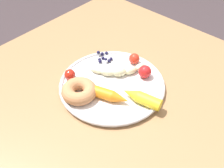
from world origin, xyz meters
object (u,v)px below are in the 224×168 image
Objects in this scene: donut at (79,91)px; tomato_near at (134,59)px; carrot_yellow at (141,98)px; tomato_far at (70,75)px; tomato_mid at (145,72)px; plate at (112,85)px; banana at (119,71)px; carrot_orange at (109,95)px; dining_table at (114,114)px; blueberry_pile at (104,57)px.

tomato_near is at bearing -6.37° from donut.
tomato_far is at bearing 106.97° from carrot_yellow.
tomato_mid is 0.23m from tomato_far.
tomato_far is at bearing 121.10° from plate.
plate is 0.11m from donut.
banana is 0.07m from tomato_near.
carrot_orange is at bearing 172.73° from tomato_mid.
carrot_yellow is at bearing -89.95° from plate.
donut is (-0.10, 0.15, 0.00)m from carrot_yellow.
tomato_near is at bearing 6.04° from plate.
tomato_near is at bearing 64.81° from tomato_mid.
tomato_far is at bearing 112.68° from dining_table.
banana is at bearing 30.58° from dining_table.
tomato_far is (-0.07, 0.11, 0.02)m from plate.
blueberry_pile is (0.07, 0.21, -0.01)m from carrot_yellow.
tomato_near is (0.14, 0.03, 0.13)m from dining_table.
carrot_yellow is 0.18m from donut.
tomato_far is at bearing 134.15° from tomato_mid.
tomato_far is at bearing 175.02° from blueberry_pile.
carrot_yellow reaches higher than dining_table.
dining_table is at bearing -124.75° from blueberry_pile.
tomato_near is (0.18, 0.05, 0.00)m from carrot_orange.
tomato_near is at bearing 15.05° from carrot_orange.
carrot_yellow is at bearing -82.14° from dining_table.
dining_table is 0.19m from blueberry_pile.
banana is 0.13m from carrot_yellow.
carrot_orange is 1.05× the size of carrot_yellow.
carrot_yellow is (0.00, -0.11, 0.02)m from plate.
tomato_near is (0.07, -0.00, 0.00)m from banana.
plate is at bearing 150.32° from tomato_mid.
dining_table is 6.72× the size of banana.
banana is 4.17× the size of tomato_far.
carrot_yellow is (0.01, -0.09, 0.13)m from dining_table.
blueberry_pile is at bearing 120.79° from tomato_near.
dining_table is 0.17m from tomato_mid.
donut reaches higher than carrot_yellow.
tomato_mid is (-0.03, -0.07, 0.00)m from tomato_near.
donut reaches higher than banana.
tomato_mid is at bearing 31.83° from carrot_yellow.
tomato_far reaches higher than blueberry_pile.
banana is 0.15m from tomato_far.
tomato_far is at bearing 140.37° from banana.
donut is at bearing 123.74° from carrot_yellow.
plate is 0.05m from banana.
banana is at bearing 177.97° from tomato_near.
tomato_near is at bearing -27.45° from tomato_far.
dining_table is at bearing 162.89° from tomato_mid.
tomato_mid is 1.19× the size of tomato_far.
carrot_orange is 3.72× the size of tomato_far.
blueberry_pile is 0.10m from tomato_near.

